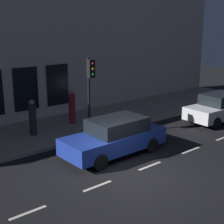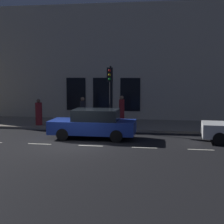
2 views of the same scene
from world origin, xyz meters
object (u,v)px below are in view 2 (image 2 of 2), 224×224
Objects in this scene: pedestrian_0 at (122,110)px; pedestrian_1 at (83,111)px; parked_car_1 at (93,124)px; traffic_light at (110,84)px; pedestrian_2 at (39,113)px.

pedestrian_1 is at bearing 78.53° from pedestrian_0.
pedestrian_0 is at bearing -11.17° from parked_car_1.
pedestrian_1 is (1.82, 2.15, -1.88)m from traffic_light.
pedestrian_0 is (2.26, -0.41, -1.84)m from traffic_light.
pedestrian_2 reaches higher than parked_car_1.
parked_car_1 is 5.26m from pedestrian_2.
pedestrian_1 is (4.20, 1.65, 0.18)m from parked_car_1.
pedestrian_2 is at bearing 162.25° from pedestrian_1.
parked_car_1 is 2.48× the size of pedestrian_0.
parked_car_1 is 4.74m from pedestrian_0.
pedestrian_0 is at bearing -62.33° from pedestrian_2.
pedestrian_0 is (4.65, -0.91, 0.22)m from parked_car_1.
traffic_light reaches higher than pedestrian_0.
pedestrian_0 is 2.60m from pedestrian_1.
traffic_light is at bearing 148.59° from pedestrian_0.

